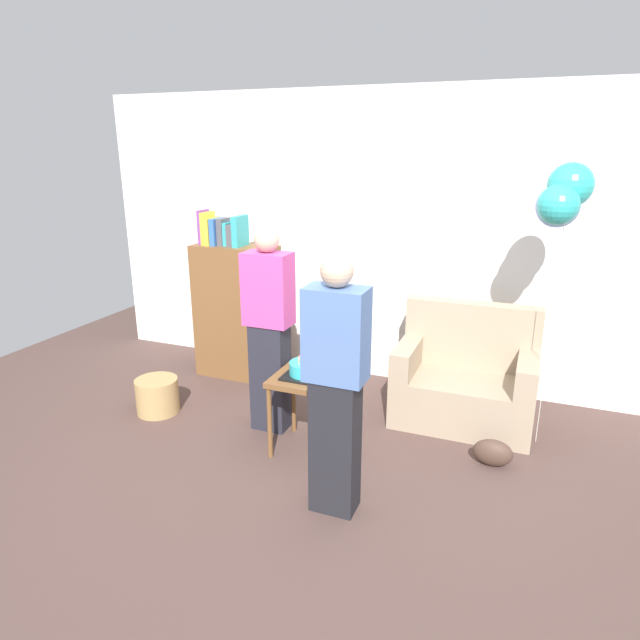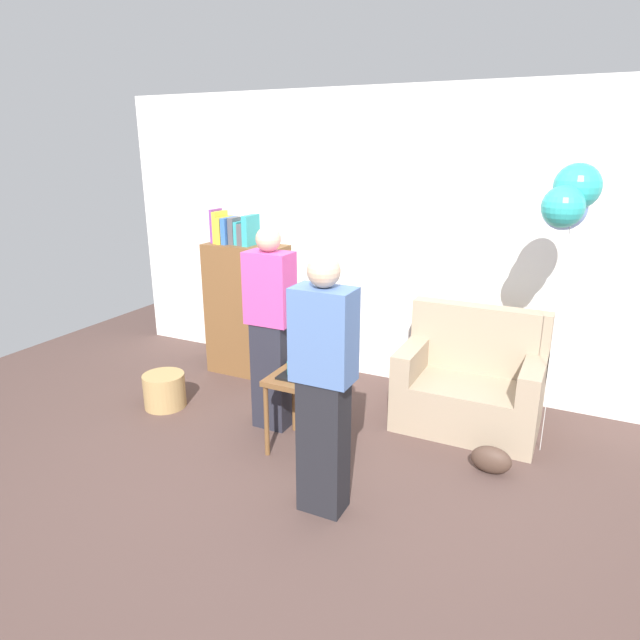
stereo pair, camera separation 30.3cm
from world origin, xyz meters
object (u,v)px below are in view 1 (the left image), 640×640
(handbag, at_px, (493,453))
(balloon_bunch, at_px, (563,198))
(wicker_basket, at_px, (157,396))
(person_holding_cake, at_px, (336,387))
(couch, at_px, (465,381))
(side_table, at_px, (307,387))
(birthday_cake, at_px, (307,369))
(bookshelf, at_px, (237,308))
(person_blowing_candles, at_px, (269,330))

(handbag, distance_m, balloon_bunch, 1.84)
(wicker_basket, distance_m, balloon_bunch, 3.53)
(person_holding_cake, relative_size, handbag, 5.82)
(couch, distance_m, wicker_basket, 2.60)
(balloon_bunch, bearing_deg, wicker_basket, -167.02)
(balloon_bunch, bearing_deg, person_holding_cake, -129.78)
(side_table, relative_size, birthday_cake, 1.87)
(bookshelf, xyz_separation_m, person_blowing_candles, (0.79, -0.86, 0.14))
(person_blowing_candles, bearing_deg, handbag, 16.47)
(bookshelf, distance_m, side_table, 1.62)
(handbag, bearing_deg, wicker_basket, -175.95)
(person_blowing_candles, height_order, wicker_basket, person_blowing_candles)
(birthday_cake, bearing_deg, couch, 42.23)
(handbag, relative_size, balloon_bunch, 0.13)
(balloon_bunch, bearing_deg, handbag, -117.18)
(handbag, bearing_deg, person_holding_cake, -135.45)
(couch, height_order, person_holding_cake, person_holding_cake)
(side_table, distance_m, birthday_cake, 0.14)
(person_blowing_candles, distance_m, balloon_bunch, 2.31)
(couch, relative_size, side_table, 1.84)
(bookshelf, xyz_separation_m, wicker_basket, (-0.23, -0.99, -0.54))
(birthday_cake, relative_size, wicker_basket, 0.89)
(bookshelf, xyz_separation_m, handbag, (2.52, -0.79, -0.59))
(side_table, bearing_deg, wicker_basket, 176.73)
(wicker_basket, bearing_deg, couch, 18.97)
(couch, bearing_deg, balloon_bunch, -15.00)
(birthday_cake, height_order, handbag, birthday_cake)
(person_blowing_candles, bearing_deg, balloon_bunch, 30.16)
(side_table, height_order, person_holding_cake, person_holding_cake)
(bookshelf, height_order, side_table, bookshelf)
(bookshelf, distance_m, wicker_basket, 1.15)
(side_table, height_order, birthday_cake, birthday_cake)
(bookshelf, relative_size, person_blowing_candles, 0.99)
(person_holding_cake, bearing_deg, couch, -117.79)
(side_table, xyz_separation_m, balloon_bunch, (1.58, 0.78, 1.35))
(person_blowing_candles, bearing_deg, couch, 40.86)
(birthday_cake, xyz_separation_m, handbag, (1.32, 0.28, -0.55))
(bookshelf, height_order, wicker_basket, bookshelf)
(bookshelf, bearing_deg, couch, -3.74)
(side_table, height_order, balloon_bunch, balloon_bunch)
(bookshelf, relative_size, side_table, 2.71)
(couch, bearing_deg, person_blowing_candles, -153.33)
(bookshelf, height_order, person_holding_cake, person_holding_cake)
(side_table, distance_m, person_holding_cake, 0.81)
(bookshelf, relative_size, balloon_bunch, 0.77)
(couch, relative_size, bookshelf, 0.68)
(birthday_cake, bearing_deg, person_holding_cake, -53.62)
(person_holding_cake, bearing_deg, handbag, -142.23)
(person_blowing_candles, xyz_separation_m, wicker_basket, (-1.03, -0.13, -0.68))
(balloon_bunch, bearing_deg, side_table, -153.78)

